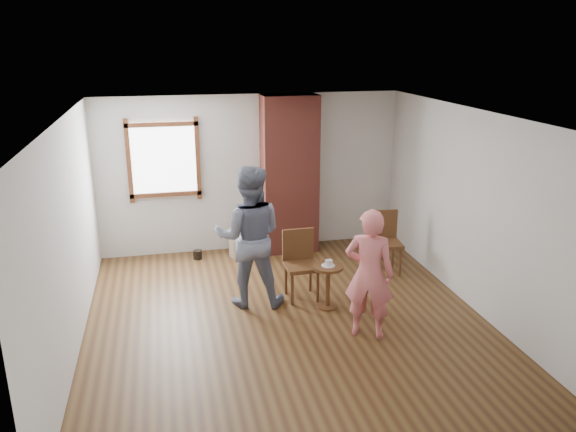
# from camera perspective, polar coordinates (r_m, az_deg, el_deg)

# --- Properties ---
(ground) EXTENTS (5.50, 5.50, 0.00)m
(ground) POSITION_cam_1_polar(r_m,az_deg,el_deg) (7.28, -0.08, -10.65)
(ground) COLOR brown
(ground) RESTS_ON ground
(room_shell) EXTENTS (5.04, 5.52, 2.62)m
(room_shell) POSITION_cam_1_polar(r_m,az_deg,el_deg) (7.18, -1.59, 4.42)
(room_shell) COLOR silver
(room_shell) RESTS_ON ground
(brick_chimney) EXTENTS (0.90, 0.50, 2.60)m
(brick_chimney) POSITION_cam_1_polar(r_m,az_deg,el_deg) (9.23, 0.15, 4.19)
(brick_chimney) COLOR #9A4236
(brick_chimney) RESTS_ON ground
(stoneware_crock) EXTENTS (0.41, 0.41, 0.45)m
(stoneware_crock) POSITION_cam_1_polar(r_m,az_deg,el_deg) (9.31, -4.98, -2.69)
(stoneware_crock) COLOR tan
(stoneware_crock) RESTS_ON ground
(dark_pot) EXTENTS (0.17, 0.17, 0.14)m
(dark_pot) POSITION_cam_1_polar(r_m,az_deg,el_deg) (9.30, -9.17, -3.88)
(dark_pot) COLOR black
(dark_pot) RESTS_ON ground
(dining_chair_left) EXTENTS (0.45, 0.45, 0.95)m
(dining_chair_left) POSITION_cam_1_polar(r_m,az_deg,el_deg) (7.74, 1.25, -4.51)
(dining_chair_left) COLOR brown
(dining_chair_left) RESTS_ON ground
(dining_chair_right) EXTENTS (0.48, 0.48, 0.94)m
(dining_chair_right) POSITION_cam_1_polar(r_m,az_deg,el_deg) (8.70, 9.79, -2.24)
(dining_chair_right) COLOR brown
(dining_chair_right) RESTS_ON ground
(side_table) EXTENTS (0.40, 0.40, 0.60)m
(side_table) POSITION_cam_1_polar(r_m,az_deg,el_deg) (7.48, 4.07, -6.45)
(side_table) COLOR brown
(side_table) RESTS_ON ground
(cake_plate) EXTENTS (0.18, 0.18, 0.01)m
(cake_plate) POSITION_cam_1_polar(r_m,az_deg,el_deg) (7.40, 4.10, -5.03)
(cake_plate) COLOR white
(cake_plate) RESTS_ON side_table
(cake_slice) EXTENTS (0.08, 0.07, 0.06)m
(cake_slice) POSITION_cam_1_polar(r_m,az_deg,el_deg) (7.39, 4.18, -4.78)
(cake_slice) COLOR white
(cake_slice) RESTS_ON cake_plate
(man) EXTENTS (1.05, 0.89, 1.91)m
(man) POSITION_cam_1_polar(r_m,az_deg,el_deg) (7.41, -3.95, -2.11)
(man) COLOR #151B3A
(man) RESTS_ON ground
(person_pink) EXTENTS (0.70, 0.61, 1.60)m
(person_pink) POSITION_cam_1_polar(r_m,az_deg,el_deg) (6.70, 8.24, -5.85)
(person_pink) COLOR #F1787D
(person_pink) RESTS_ON ground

